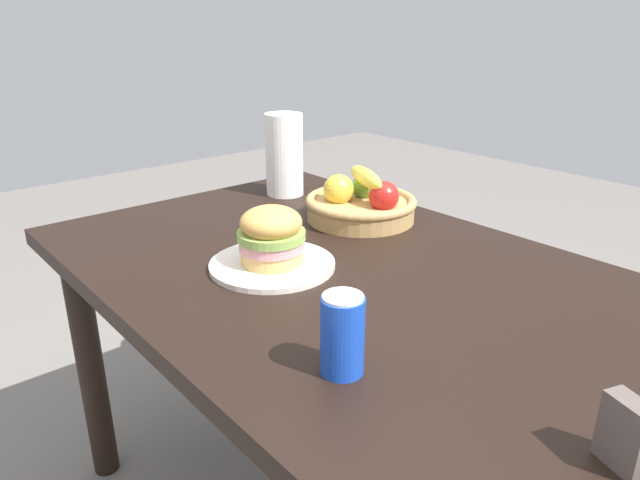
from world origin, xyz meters
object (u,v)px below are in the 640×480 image
plate (272,265)px  soda_can (342,334)px  napkin_holder (626,434)px  paper_towel_roll (284,155)px  fruit_basket (361,203)px  sandwich (271,235)px

plate → soda_can: (0.38, -0.15, 0.06)m
soda_can → napkin_holder: soda_can is taller
paper_towel_roll → napkin_holder: size_ratio=2.67×
fruit_basket → napkin_holder: size_ratio=3.22×
plate → fruit_basket: bearing=105.9°
fruit_basket → soda_can: bearing=-46.6°
fruit_basket → sandwich: bearing=-74.1°
plate → sandwich: 0.07m
plate → soda_can: 0.41m
fruit_basket → paper_towel_roll: 0.32m
plate → fruit_basket: fruit_basket is taller
fruit_basket → napkin_holder: bearing=-25.0°
sandwich → fruit_basket: bearing=105.9°
sandwich → napkin_holder: sandwich is taller
plate → fruit_basket: size_ratio=0.92×
plate → napkin_holder: 0.74m
soda_can → paper_towel_roll: bearing=147.9°
napkin_holder → sandwich: bearing=-162.9°
plate → napkin_holder: napkin_holder is taller
soda_can → napkin_holder: 0.38m
fruit_basket → paper_towel_roll: size_ratio=1.21×
plate → napkin_holder: (0.74, -0.03, 0.04)m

